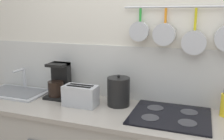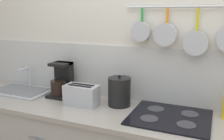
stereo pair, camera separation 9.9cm
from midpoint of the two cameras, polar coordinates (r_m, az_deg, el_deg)
name	(u,v)px [view 2 (the right image)]	position (r m, az deg, el deg)	size (l,w,h in m)	color
wall_back	(164,61)	(2.03, 13.27, 1.96)	(7.20, 0.15, 2.60)	silver
countertop	(152,119)	(1.83, 10.72, -11.04)	(3.23, 0.59, 0.03)	#A59E93
sink_basin	(21,90)	(2.48, -19.08, -4.27)	(0.58, 0.36, 0.21)	#B7BABF
coffee_maker	(62,82)	(2.23, -10.18, -2.75)	(0.18, 0.20, 0.30)	black
toaster	(81,95)	(1.99, -5.58, -5.75)	(0.28, 0.14, 0.17)	#B7BABF
kettle	(119,92)	(1.97, 3.13, -4.96)	(0.18, 0.18, 0.25)	black
cooktop	(170,117)	(1.83, 14.63, -10.36)	(0.55, 0.49, 0.01)	black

